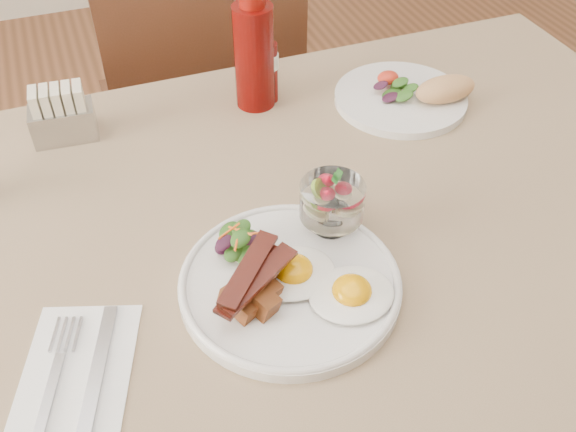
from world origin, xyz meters
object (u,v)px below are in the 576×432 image
hot_sauce_bottle (268,69)px  second_plate (411,95)px  sugar_caddy (62,117)px  ketchup_bottle (254,55)px  table (309,261)px  main_plate (290,284)px  fruit_cup (332,201)px  chair_far (203,109)px

hot_sauce_bottle → second_plate: bearing=-22.8°
hot_sauce_bottle → sugar_caddy: bearing=178.3°
ketchup_bottle → table: bearing=-94.0°
ketchup_bottle → main_plate: bearing=-102.8°
second_plate → sugar_caddy: size_ratio=2.27×
fruit_cup → sugar_caddy: (-0.31, 0.36, -0.02)m
ketchup_bottle → chair_far: bearing=93.5°
fruit_cup → ketchup_bottle: bearing=88.3°
hot_sauce_bottle → fruit_cup: bearing=-95.7°
second_plate → ketchup_bottle: 0.28m
fruit_cup → second_plate: size_ratio=0.37×
table → ketchup_bottle: (0.02, 0.31, 0.18)m
table → sugar_caddy: (-0.30, 0.32, 0.13)m
ketchup_bottle → second_plate: bearing=-20.4°
ketchup_bottle → hot_sauce_bottle: ketchup_bottle is taller
ketchup_bottle → fruit_cup: bearing=-91.7°
main_plate → sugar_caddy: size_ratio=2.69×
main_plate → second_plate: size_ratio=1.18×
main_plate → hot_sauce_bottle: hot_sauce_bottle is taller
fruit_cup → sugar_caddy: size_ratio=0.84×
chair_far → main_plate: chair_far is taller
ketchup_bottle → sugar_caddy: 0.33m
chair_far → sugar_caddy: bearing=-131.1°
chair_far → sugar_caddy: 0.53m
fruit_cup → hot_sauce_bottle: (0.04, 0.35, -0.00)m
ketchup_bottle → sugar_caddy: bearing=177.9°
chair_far → hot_sauce_bottle: bearing=-82.5°
table → fruit_cup: (0.01, -0.04, 0.15)m
ketchup_bottle → hot_sauce_bottle: size_ratio=1.57×
table → fruit_cup: bearing=-74.8°
fruit_cup → main_plate: bearing=-140.9°
chair_far → sugar_caddy: (-0.30, -0.34, 0.27)m
chair_far → hot_sauce_bottle: size_ratio=7.33×
ketchup_bottle → sugar_caddy: (-0.32, 0.01, -0.05)m
sugar_caddy → table: bearing=-42.5°
second_plate → hot_sauce_bottle: (-0.23, 0.10, 0.05)m
table → ketchup_bottle: 0.36m
chair_far → main_plate: (-0.07, -0.77, 0.24)m
hot_sauce_bottle → sugar_caddy: size_ratio=1.22×
chair_far → fruit_cup: chair_far is taller
table → second_plate: (0.28, 0.21, 0.10)m
chair_far → ketchup_bottle: ketchup_bottle is taller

